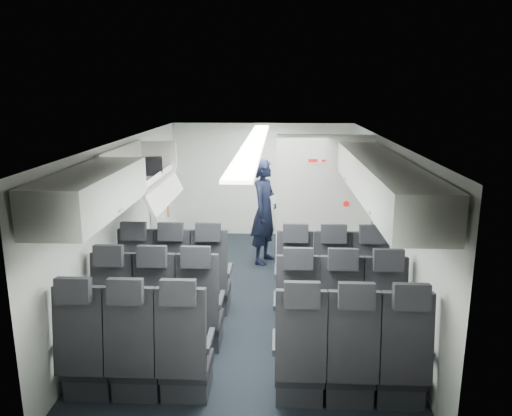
# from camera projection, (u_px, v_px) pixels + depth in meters

# --- Properties ---
(cabin_shell) EXTENTS (3.41, 6.01, 2.16)m
(cabin_shell) POSITION_uv_depth(u_px,v_px,m) (255.00, 217.00, 6.61)
(cabin_shell) COLOR black
(cabin_shell) RESTS_ON ground
(seat_row_front) EXTENTS (3.33, 0.56, 1.24)m
(seat_row_front) POSITION_uv_depth(u_px,v_px,m) (253.00, 283.00, 6.26)
(seat_row_front) COLOR black
(seat_row_front) RESTS_ON cabin_shell
(seat_row_mid) EXTENTS (3.33, 0.56, 1.24)m
(seat_row_mid) POSITION_uv_depth(u_px,v_px,m) (248.00, 315.00, 5.39)
(seat_row_mid) COLOR black
(seat_row_mid) RESTS_ON cabin_shell
(seat_row_rear) EXTENTS (3.33, 0.56, 1.24)m
(seat_row_rear) POSITION_uv_depth(u_px,v_px,m) (242.00, 359.00, 4.51)
(seat_row_rear) COLOR black
(seat_row_rear) RESTS_ON cabin_shell
(overhead_bin_left_rear) EXTENTS (0.53, 1.80, 0.40)m
(overhead_bin_left_rear) POSITION_uv_depth(u_px,v_px,m) (91.00, 193.00, 4.56)
(overhead_bin_left_rear) COLOR silver
(overhead_bin_left_rear) RESTS_ON cabin_shell
(overhead_bin_left_front_open) EXTENTS (0.64, 1.70, 0.72)m
(overhead_bin_left_front_open) POSITION_uv_depth(u_px,v_px,m) (140.00, 174.00, 6.29)
(overhead_bin_left_front_open) COLOR #9E9E93
(overhead_bin_left_front_open) RESTS_ON cabin_shell
(overhead_bin_right_rear) EXTENTS (0.53, 1.80, 0.40)m
(overhead_bin_right_rear) POSITION_uv_depth(u_px,v_px,m) (400.00, 196.00, 4.43)
(overhead_bin_right_rear) COLOR silver
(overhead_bin_right_rear) RESTS_ON cabin_shell
(overhead_bin_right_front) EXTENTS (0.53, 1.70, 0.40)m
(overhead_bin_right_front) POSITION_uv_depth(u_px,v_px,m) (367.00, 166.00, 6.13)
(overhead_bin_right_front) COLOR silver
(overhead_bin_right_front) RESTS_ON cabin_shell
(bulkhead_partition) EXTENTS (1.40, 0.15, 2.13)m
(bulkhead_partition) POSITION_uv_depth(u_px,v_px,m) (324.00, 207.00, 7.35)
(bulkhead_partition) COLOR silver
(bulkhead_partition) RESTS_ON cabin_shell
(galley_unit) EXTENTS (0.85, 0.52, 1.90)m
(galley_unit) POSITION_uv_depth(u_px,v_px,m) (313.00, 190.00, 9.25)
(galley_unit) COLOR #939399
(galley_unit) RESTS_ON cabin_shell
(boarding_door) EXTENTS (0.12, 1.27, 1.86)m
(boarding_door) POSITION_uv_depth(u_px,v_px,m) (160.00, 202.00, 8.23)
(boarding_door) COLOR silver
(boarding_door) RESTS_ON cabin_shell
(flight_attendant) EXTENTS (0.60, 0.72, 1.70)m
(flight_attendant) POSITION_uv_depth(u_px,v_px,m) (264.00, 211.00, 8.03)
(flight_attendant) COLOR black
(flight_attendant) RESTS_ON ground
(carry_on_bag) EXTENTS (0.45, 0.36, 0.23)m
(carry_on_bag) POSITION_uv_depth(u_px,v_px,m) (147.00, 167.00, 6.56)
(carry_on_bag) COLOR black
(carry_on_bag) RESTS_ON overhead_bin_left_front_open
(papers) EXTENTS (0.19, 0.08, 0.14)m
(papers) POSITION_uv_depth(u_px,v_px,m) (276.00, 199.00, 7.92)
(papers) COLOR white
(papers) RESTS_ON flight_attendant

